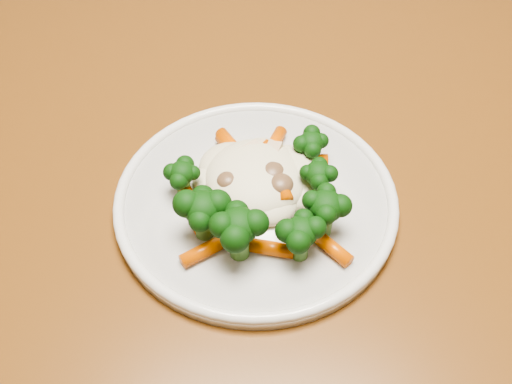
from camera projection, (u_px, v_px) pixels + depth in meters
dining_table at (325, 210)px, 0.70m from camera, size 1.26×0.88×0.75m
plate at (256, 203)px, 0.57m from camera, size 0.25×0.25×0.01m
meal at (260, 192)px, 0.54m from camera, size 0.16×0.17×0.05m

